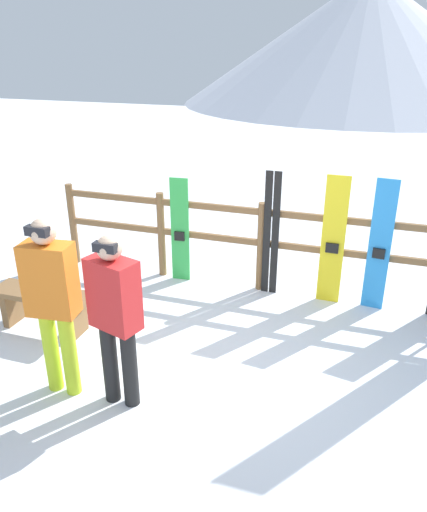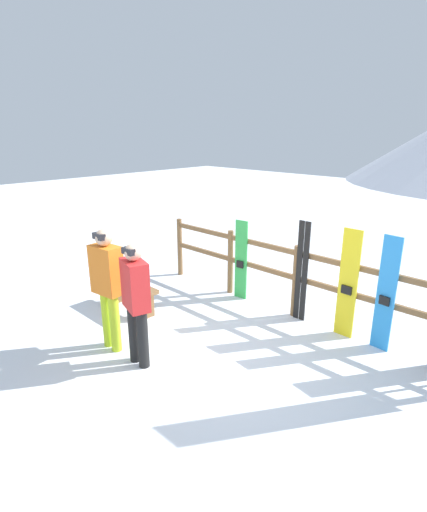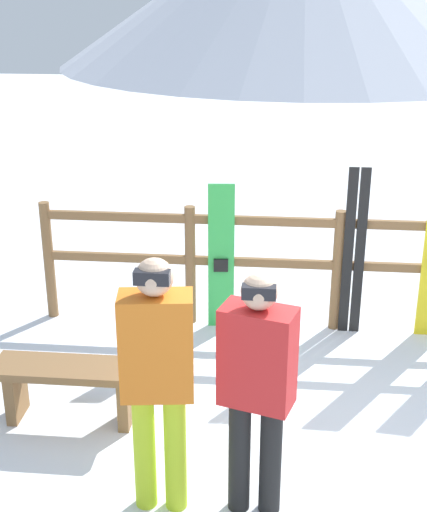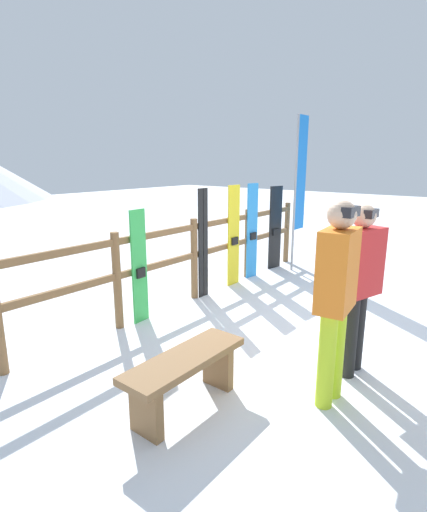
% 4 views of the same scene
% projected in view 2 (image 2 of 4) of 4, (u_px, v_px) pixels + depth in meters
% --- Properties ---
extents(ground_plane, '(40.00, 40.00, 0.00)m').
position_uv_depth(ground_plane, '(215.00, 360.00, 5.21)').
color(ground_plane, white).
extents(fence, '(5.59, 0.10, 1.17)m').
position_uv_depth(fence, '(296.00, 275.00, 6.25)').
color(fence, brown).
rests_on(fence, ground).
extents(bench, '(1.13, 0.36, 0.46)m').
position_uv_depth(bench, '(129.00, 291.00, 6.55)').
color(bench, brown).
rests_on(bench, ground).
extents(person_red, '(0.47, 0.35, 1.60)m').
position_uv_depth(person_red, '(136.00, 297.00, 4.86)').
color(person_red, black).
rests_on(person_red, ground).
extents(person_orange, '(0.45, 0.29, 1.68)m').
position_uv_depth(person_orange, '(108.00, 281.00, 5.21)').
color(person_orange, '#B7D826').
rests_on(person_orange, ground).
extents(snowboard_green, '(0.24, 0.07, 1.41)m').
position_uv_depth(snowboard_green, '(241.00, 260.00, 6.92)').
color(snowboard_green, green).
rests_on(snowboard_green, ground).
extents(ski_pair_black, '(0.19, 0.02, 1.59)m').
position_uv_depth(ski_pair_black, '(302.00, 272.00, 6.10)').
color(ski_pair_black, black).
rests_on(ski_pair_black, ground).
extents(snowboard_yellow, '(0.28, 0.06, 1.60)m').
position_uv_depth(snowboard_yellow, '(348.00, 284.00, 5.60)').
color(snowboard_yellow, yellow).
rests_on(snowboard_yellow, ground).
extents(snowboard_blue, '(0.25, 0.08, 1.60)m').
position_uv_depth(snowboard_blue, '(386.00, 295.00, 5.25)').
color(snowboard_blue, '#288CE0').
rests_on(snowboard_blue, ground).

